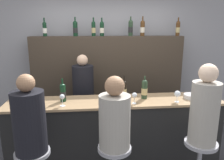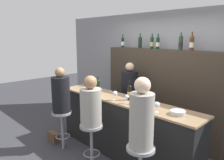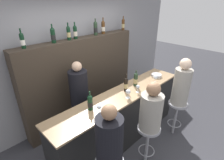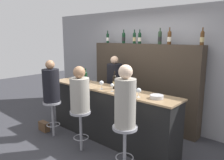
{
  "view_description": "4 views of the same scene",
  "coord_description": "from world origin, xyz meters",
  "px_view_note": "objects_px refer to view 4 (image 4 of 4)",
  "views": [
    {
      "loc": [
        -0.32,
        -2.47,
        1.98
      ],
      "look_at": [
        -0.05,
        0.19,
        1.33
      ],
      "focal_mm": 35.0,
      "sensor_mm": 36.0,
      "label": 1
    },
    {
      "loc": [
        2.43,
        -2.38,
        2.08
      ],
      "look_at": [
        -0.23,
        0.22,
        1.34
      ],
      "focal_mm": 35.0,
      "sensor_mm": 36.0,
      "label": 2
    },
    {
      "loc": [
        -1.99,
        -1.46,
        2.56
      ],
      "look_at": [
        -0.18,
        0.34,
        1.34
      ],
      "focal_mm": 28.0,
      "sensor_mm": 36.0,
      "label": 3
    },
    {
      "loc": [
        2.7,
        -2.69,
        1.99
      ],
      "look_at": [
        0.17,
        0.16,
        1.23
      ],
      "focal_mm": 35.0,
      "sensor_mm": 36.0,
      "label": 4
    }
  ],
  "objects_px": {
    "wine_bottle_counter_1": "(115,82)",
    "wine_bottle_backbar_4": "(160,37)",
    "wine_glass_1": "(102,83)",
    "bartender": "(114,93)",
    "wine_bottle_backbar_2": "(134,38)",
    "guest_seated_middle": "(80,92)",
    "wine_bottle_backbar_1": "(124,38)",
    "wine_bottle_backbar_5": "(169,38)",
    "bar_stool_right": "(125,137)",
    "bar_stool_middle": "(81,120)",
    "wine_glass_2": "(112,86)",
    "wine_bottle_backbar_0": "(108,38)",
    "wine_bottle_backbar_6": "(202,38)",
    "bar_stool_left": "(52,109)",
    "metal_bowl": "(157,97)",
    "wine_bottle_counter_0": "(86,77)",
    "wine_bottle_backbar_3": "(140,38)",
    "wine_glass_3": "(139,91)",
    "guest_seated_left": "(51,84)",
    "guest_seated_right": "(125,100)",
    "handbag": "(44,126)",
    "wine_bottle_counter_2": "(126,84)",
    "wine_glass_0": "(79,79)"
  },
  "relations": [
    {
      "from": "metal_bowl",
      "to": "bar_stool_right",
      "type": "bearing_deg",
      "value": -103.63
    },
    {
      "from": "bartender",
      "to": "handbag",
      "type": "xyz_separation_m",
      "value": [
        -0.86,
        -1.3,
        -0.62
      ]
    },
    {
      "from": "wine_bottle_counter_0",
      "to": "bartender",
      "type": "height_order",
      "value": "bartender"
    },
    {
      "from": "wine_glass_2",
      "to": "bar_stool_middle",
      "type": "bearing_deg",
      "value": -122.46
    },
    {
      "from": "wine_glass_3",
      "to": "metal_bowl",
      "type": "bearing_deg",
      "value": 25.99
    },
    {
      "from": "wine_bottle_counter_1",
      "to": "wine_bottle_backbar_4",
      "type": "distance_m",
      "value": 1.39
    },
    {
      "from": "wine_bottle_backbar_0",
      "to": "bar_stool_middle",
      "type": "distance_m",
      "value": 2.45
    },
    {
      "from": "wine_glass_3",
      "to": "guest_seated_left",
      "type": "xyz_separation_m",
      "value": [
        -1.73,
        -0.48,
        -0.06
      ]
    },
    {
      "from": "wine_bottle_backbar_1",
      "to": "wine_glass_1",
      "type": "xyz_separation_m",
      "value": [
        0.52,
        -1.28,
        -0.81
      ]
    },
    {
      "from": "wine_bottle_counter_2",
      "to": "wine_bottle_backbar_3",
      "type": "relative_size",
      "value": 1.0
    },
    {
      "from": "wine_glass_1",
      "to": "guest_seated_right",
      "type": "xyz_separation_m",
      "value": [
        0.93,
        -0.48,
        -0.03
      ]
    },
    {
      "from": "wine_glass_2",
      "to": "guest_seated_middle",
      "type": "relative_size",
      "value": 0.18
    },
    {
      "from": "guest_seated_middle",
      "to": "bar_stool_right",
      "type": "relative_size",
      "value": 1.07
    },
    {
      "from": "wine_bottle_backbar_0",
      "to": "bar_stool_left",
      "type": "distance_m",
      "value": 2.25
    },
    {
      "from": "wine_bottle_backbar_0",
      "to": "bar_stool_left",
      "type": "xyz_separation_m",
      "value": [
        0.13,
        -1.77,
        -1.39
      ]
    },
    {
      "from": "wine_bottle_backbar_2",
      "to": "wine_bottle_backbar_6",
      "type": "relative_size",
      "value": 0.98
    },
    {
      "from": "wine_bottle_backbar_5",
      "to": "bar_stool_right",
      "type": "xyz_separation_m",
      "value": [
        0.28,
        -1.77,
        -1.4
      ]
    },
    {
      "from": "guest_seated_right",
      "to": "wine_glass_2",
      "type": "bearing_deg",
      "value": 144.33
    },
    {
      "from": "wine_glass_1",
      "to": "guest_seated_middle",
      "type": "relative_size",
      "value": 0.2
    },
    {
      "from": "guest_seated_right",
      "to": "handbag",
      "type": "bearing_deg",
      "value": 180.0
    },
    {
      "from": "wine_bottle_counter_2",
      "to": "wine_bottle_backbar_0",
      "type": "bearing_deg",
      "value": 143.09
    },
    {
      "from": "wine_bottle_backbar_4",
      "to": "guest_seated_right",
      "type": "bearing_deg",
      "value": -74.3
    },
    {
      "from": "wine_bottle_backbar_0",
      "to": "wine_bottle_backbar_6",
      "type": "bearing_deg",
      "value": -0.0
    },
    {
      "from": "guest_seated_left",
      "to": "wine_bottle_backbar_3",
      "type": "bearing_deg",
      "value": 64.59
    },
    {
      "from": "wine_bottle_backbar_1",
      "to": "wine_glass_2",
      "type": "bearing_deg",
      "value": -58.71
    },
    {
      "from": "wine_bottle_backbar_4",
      "to": "guest_seated_middle",
      "type": "bearing_deg",
      "value": -105.25
    },
    {
      "from": "wine_bottle_backbar_6",
      "to": "metal_bowl",
      "type": "height_order",
      "value": "wine_bottle_backbar_6"
    },
    {
      "from": "wine_bottle_backbar_0",
      "to": "wine_bottle_backbar_6",
      "type": "distance_m",
      "value": 2.32
    },
    {
      "from": "wine_bottle_backbar_2",
      "to": "wine_glass_2",
      "type": "relative_size",
      "value": 2.16
    },
    {
      "from": "bar_stool_middle",
      "to": "bar_stool_right",
      "type": "distance_m",
      "value": 0.98
    },
    {
      "from": "wine_bottle_backbar_1",
      "to": "metal_bowl",
      "type": "distance_m",
      "value": 2.17
    },
    {
      "from": "wine_bottle_backbar_1",
      "to": "wine_bottle_backbar_5",
      "type": "distance_m",
      "value": 1.17
    },
    {
      "from": "wine_glass_3",
      "to": "metal_bowl",
      "type": "distance_m",
      "value": 0.3
    },
    {
      "from": "metal_bowl",
      "to": "bar_stool_right",
      "type": "distance_m",
      "value": 0.8
    },
    {
      "from": "wine_bottle_backbar_5",
      "to": "wine_glass_3",
      "type": "relative_size",
      "value": 2.23
    },
    {
      "from": "wine_bottle_backbar_4",
      "to": "bar_stool_left",
      "type": "xyz_separation_m",
      "value": [
        -1.34,
        -1.77,
        -1.41
      ]
    },
    {
      "from": "guest_seated_middle",
      "to": "wine_bottle_backbar_1",
      "type": "bearing_deg",
      "value": 105.03
    },
    {
      "from": "wine_bottle_backbar_4",
      "to": "bar_stool_right",
      "type": "relative_size",
      "value": 0.45
    },
    {
      "from": "wine_glass_1",
      "to": "bartender",
      "type": "relative_size",
      "value": 0.1
    },
    {
      "from": "wine_bottle_counter_1",
      "to": "metal_bowl",
      "type": "relative_size",
      "value": 1.53
    },
    {
      "from": "wine_glass_0",
      "to": "bar_stool_left",
      "type": "distance_m",
      "value": 0.8
    },
    {
      "from": "wine_bottle_backbar_2",
      "to": "wine_bottle_backbar_3",
      "type": "xyz_separation_m",
      "value": [
        0.14,
        0.0,
        -0.0
      ]
    },
    {
      "from": "wine_glass_1",
      "to": "bar_stool_right",
      "type": "bearing_deg",
      "value": -27.34
    },
    {
      "from": "wine_bottle_backbar_2",
      "to": "guest_seated_middle",
      "type": "height_order",
      "value": "wine_bottle_backbar_2"
    },
    {
      "from": "wine_bottle_counter_0",
      "to": "bar_stool_left",
      "type": "xyz_separation_m",
      "value": [
        -0.26,
        -0.66,
        -0.6
      ]
    },
    {
      "from": "wine_glass_3",
      "to": "bar_stool_right",
      "type": "distance_m",
      "value": 0.76
    },
    {
      "from": "handbag",
      "to": "wine_bottle_backbar_1",
      "type": "bearing_deg",
      "value": 67.09
    },
    {
      "from": "guest_seated_left",
      "to": "bar_stool_middle",
      "type": "distance_m",
      "value": 1.0
    },
    {
      "from": "wine_bottle_backbar_3",
      "to": "wine_bottle_backbar_6",
      "type": "xyz_separation_m",
      "value": [
        1.36,
        -0.0,
        0.01
      ]
    },
    {
      "from": "metal_bowl",
      "to": "guest_seated_middle",
      "type": "height_order",
      "value": "guest_seated_middle"
    }
  ]
}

